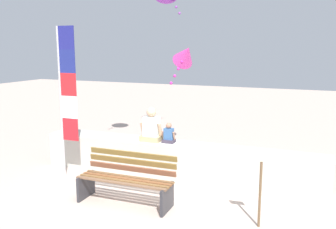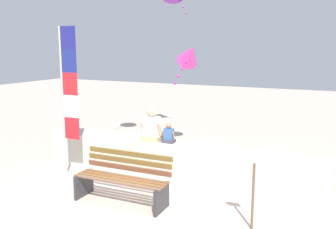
{
  "view_description": "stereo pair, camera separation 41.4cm",
  "coord_description": "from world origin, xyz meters",
  "views": [
    {
      "loc": [
        2.74,
        -5.74,
        2.75
      ],
      "look_at": [
        -0.18,
        1.29,
        1.36
      ],
      "focal_mm": 39.54,
      "sensor_mm": 36.0,
      "label": 1
    },
    {
      "loc": [
        3.11,
        -5.57,
        2.75
      ],
      "look_at": [
        -0.18,
        1.29,
        1.36
      ],
      "focal_mm": 39.54,
      "sensor_mm": 36.0,
      "label": 2
    }
  ],
  "objects": [
    {
      "name": "park_bench",
      "position": [
        -0.35,
        -0.22,
        0.42
      ],
      "size": [
        1.75,
        0.64,
        0.88
      ],
      "color": "brown",
      "rests_on": "ground"
    },
    {
      "name": "kite_magenta",
      "position": [
        -0.51,
        3.27,
        2.56
      ],
      "size": [
        0.91,
        0.92,
        1.14
      ],
      "color": "#DB3D9E"
    },
    {
      "name": "flag_banner",
      "position": [
        -2.16,
        0.51,
        1.85
      ],
      "size": [
        0.43,
        0.05,
        3.18
      ],
      "color": "#B7B7BC",
      "rests_on": "ground"
    },
    {
      "name": "person_child",
      "position": [
        -0.15,
        1.28,
        0.93
      ],
      "size": [
        0.28,
        0.21,
        0.43
      ],
      "color": "#3C3343",
      "rests_on": "seawall_ledge"
    },
    {
      "name": "ground_plane",
      "position": [
        0.0,
        0.0,
        0.0
      ],
      "size": [
        40.0,
        40.0,
        0.0
      ],
      "primitive_type": "plane",
      "color": "#BAA496"
    },
    {
      "name": "person_adult",
      "position": [
        -0.55,
        1.28,
        1.05
      ],
      "size": [
        0.48,
        0.35,
        0.73
      ],
      "color": "tan",
      "rests_on": "seawall_ledge"
    },
    {
      "name": "sign_post",
      "position": [
        1.99,
        -0.25,
        0.73
      ],
      "size": [
        0.24,
        0.05,
        1.23
      ],
      "color": "brown",
      "rests_on": "ground"
    },
    {
      "name": "seawall_ledge",
      "position": [
        0.0,
        1.29,
        0.38
      ],
      "size": [
        6.11,
        0.64,
        0.76
      ],
      "primitive_type": "cube",
      "color": "beige",
      "rests_on": "ground"
    }
  ]
}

